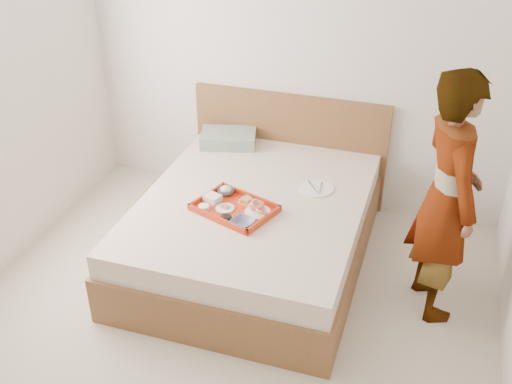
{
  "coord_description": "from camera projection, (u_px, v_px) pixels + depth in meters",
  "views": [
    {
      "loc": [
        1.14,
        -2.52,
        2.82
      ],
      "look_at": [
        0.03,
        0.9,
        0.65
      ],
      "focal_mm": 42.63,
      "sensor_mm": 36.0,
      "label": 1
    }
  ],
  "objects": [
    {
      "name": "wall_back",
      "position": [
        296.0,
        52.0,
        4.76
      ],
      "size": [
        3.5,
        0.01,
        2.6
      ],
      "primitive_type": "cube",
      "color": "silver",
      "rests_on": "ground"
    },
    {
      "name": "meat_plate",
      "position": [
        225.0,
        208.0,
        4.21
      ],
      "size": [
        0.17,
        0.17,
        0.01
      ],
      "primitive_type": "cylinder",
      "rotation": [
        0.0,
        0.0,
        -0.34
      ],
      "color": "white",
      "rests_on": "tray"
    },
    {
      "name": "person",
      "position": [
        447.0,
        198.0,
        3.76
      ],
      "size": [
        0.61,
        0.72,
        1.68
      ],
      "primitive_type": "imported",
      "rotation": [
        0.0,
        0.0,
        1.97
      ],
      "color": "beige",
      "rests_on": "ground"
    },
    {
      "name": "salad_bowl",
      "position": [
        226.0,
        192.0,
        4.37
      ],
      "size": [
        0.15,
        0.15,
        0.04
      ],
      "primitive_type": "imported",
      "rotation": [
        0.0,
        0.0,
        -0.34
      ],
      "color": "#1A234B",
      "rests_on": "tray"
    },
    {
      "name": "bed",
      "position": [
        254.0,
        229.0,
        4.49
      ],
      "size": [
        1.65,
        2.0,
        0.53
      ],
      "primitive_type": "cube",
      "color": "brown",
      "rests_on": "ground"
    },
    {
      "name": "plastic_tub",
      "position": [
        213.0,
        198.0,
        4.28
      ],
      "size": [
        0.13,
        0.12,
        0.05
      ],
      "primitive_type": "cube",
      "rotation": [
        0.0,
        0.0,
        -0.34
      ],
      "color": "silver",
      "rests_on": "tray"
    },
    {
      "name": "headboard",
      "position": [
        289.0,
        147.0,
        5.17
      ],
      "size": [
        1.65,
        0.06,
        0.95
      ],
      "primitive_type": "cube",
      "color": "brown",
      "rests_on": "ground"
    },
    {
      "name": "pillow",
      "position": [
        228.0,
        138.0,
        5.07
      ],
      "size": [
        0.52,
        0.41,
        0.11
      ],
      "primitive_type": "cube",
      "rotation": [
        0.0,
        0.0,
        0.27
      ],
      "color": "gray",
      "rests_on": "bed"
    },
    {
      "name": "bread_plate",
      "position": [
        247.0,
        202.0,
        4.28
      ],
      "size": [
        0.16,
        0.16,
        0.01
      ],
      "primitive_type": "cylinder",
      "rotation": [
        0.0,
        0.0,
        -0.34
      ],
      "color": "orange",
      "rests_on": "tray"
    },
    {
      "name": "cheese_round",
      "position": [
        204.0,
        207.0,
        4.2
      ],
      "size": [
        0.1,
        0.1,
        0.03
      ],
      "primitive_type": "cylinder",
      "rotation": [
        0.0,
        0.0,
        -0.34
      ],
      "color": "white",
      "rests_on": "tray"
    },
    {
      "name": "prawn_plate",
      "position": [
        258.0,
        212.0,
        4.16
      ],
      "size": [
        0.23,
        0.23,
        0.01
      ],
      "primitive_type": "cylinder",
      "rotation": [
        0.0,
        0.0,
        -0.34
      ],
      "color": "white",
      "rests_on": "tray"
    },
    {
      "name": "tray",
      "position": [
        234.0,
        208.0,
        4.2
      ],
      "size": [
        0.63,
        0.54,
        0.05
      ],
      "primitive_type": "cube",
      "rotation": [
        0.0,
        0.0,
        -0.34
      ],
      "color": "red",
      "rests_on": "bed"
    },
    {
      "name": "ground",
      "position": [
        208.0,
        350.0,
        3.81
      ],
      "size": [
        3.5,
        4.0,
        0.01
      ],
      "primitive_type": "cube",
      "color": "beige",
      "rests_on": "ground"
    },
    {
      "name": "navy_bowl_big",
      "position": [
        243.0,
        223.0,
        4.03
      ],
      "size": [
        0.19,
        0.19,
        0.04
      ],
      "primitive_type": "imported",
      "rotation": [
        0.0,
        0.0,
        -0.34
      ],
      "color": "#1A234B",
      "rests_on": "tray"
    },
    {
      "name": "dinner_plate",
      "position": [
        317.0,
        188.0,
        4.46
      ],
      "size": [
        0.31,
        0.31,
        0.01
      ],
      "primitive_type": "cylinder",
      "rotation": [
        0.0,
        0.0,
        0.3
      ],
      "color": "white",
      "rests_on": "bed"
    },
    {
      "name": "sauce_dish",
      "position": [
        226.0,
        218.0,
        4.08
      ],
      "size": [
        0.1,
        0.1,
        0.03
      ],
      "primitive_type": "cylinder",
      "rotation": [
        0.0,
        0.0,
        -0.34
      ],
      "color": "black",
      "rests_on": "tray"
    }
  ]
}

